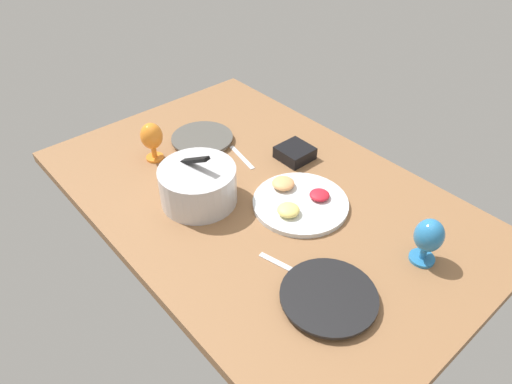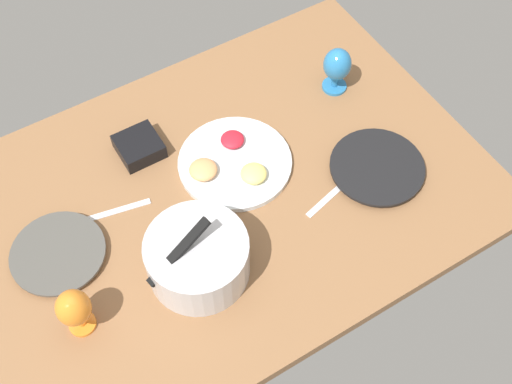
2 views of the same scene
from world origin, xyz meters
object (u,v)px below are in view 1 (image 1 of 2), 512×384
Objects in this scene: dinner_plate_left at (329,297)px; hurricane_glass_blue at (429,237)px; mixing_bowl at (198,184)px; fruit_platter at (299,202)px; dinner_plate_right at (202,139)px; square_bowl_black at (295,152)px; hurricane_glass_orange at (152,138)px.

dinner_plate_left is 1.76× the size of hurricane_glass_blue.
mixing_bowl is 35.51cm from fruit_platter.
square_bowl_black reaches higher than dinner_plate_right.
hurricane_glass_orange is (100.06, 33.09, 0.33)cm from hurricane_glass_blue.
mixing_bowl is 1.76× the size of hurricane_glass_orange.
mixing_bowl is at bearing 1.55° from dinner_plate_left.
mixing_bowl reaches higher than square_bowl_black.
fruit_platter is 62.20cm from hurricane_glass_orange.
dinner_plate_left is 1.75× the size of hurricane_glass_orange.
dinner_plate_left is at bearing 76.01° from hurricane_glass_blue.
square_bowl_black is (64.06, -8.79, -6.72)cm from hurricane_glass_blue.
dinner_plate_left is at bearing 146.28° from fruit_platter.
mixing_bowl reaches higher than dinner_plate_left.
mixing_bowl is at bearing 44.87° from fruit_platter.
square_bowl_black is (55.80, -41.97, 1.41)cm from dinner_plate_left.
hurricane_glass_orange reaches higher than hurricane_glass_blue.
hurricane_glass_orange is (91.79, -0.10, 8.46)cm from dinner_plate_left.
dinner_plate_right is 0.76× the size of fruit_platter.
dinner_plate_left is 1.08× the size of dinner_plate_right.
fruit_platter is (-24.82, -24.70, -5.90)cm from mixing_bowl.
hurricane_glass_orange reaches higher than dinner_plate_right.
fruit_platter and square_bowl_black have the same top height.
fruit_platter is 2.13× the size of hurricane_glass_blue.
fruit_platter is at bearing -158.08° from hurricane_glass_orange.
hurricane_glass_orange is at bearing -3.01° from mixing_bowl.
square_bowl_black is at bearing -130.68° from hurricane_glass_orange.
fruit_platter is 44.79cm from hurricane_glass_blue.
hurricane_glass_blue reaches higher than fruit_platter.
dinner_plate_left is 92.09cm from dinner_plate_right.
hurricane_glass_orange is (2.25, 21.40, 8.61)cm from dinner_plate_right.
dinner_plate_left is 59.75cm from mixing_bowl.
square_bowl_black is (-33.75, -20.48, 1.56)cm from dinner_plate_right.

